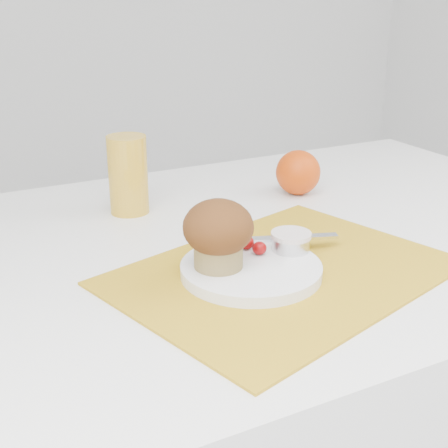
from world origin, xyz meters
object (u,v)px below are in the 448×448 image
table (265,421)px  juice_glass (128,175)px  muffin (218,232)px  plate (251,269)px  orange (298,172)px

table → juice_glass: bearing=132.1°
juice_glass → muffin: juice_glass is taller
table → plate: (-0.11, -0.13, 0.39)m
table → orange: bearing=44.1°
table → muffin: muffin is taller
plate → muffin: 0.07m
table → orange: size_ratio=14.34×
table → juice_glass: (-0.17, 0.19, 0.44)m
table → muffin: size_ratio=12.77×
plate → juice_glass: juice_glass is taller
orange → juice_glass: size_ratio=0.62×
table → juice_glass: size_ratio=8.90×
table → plate: 0.42m
orange → muffin: bearing=-139.2°
plate → table: bearing=49.9°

